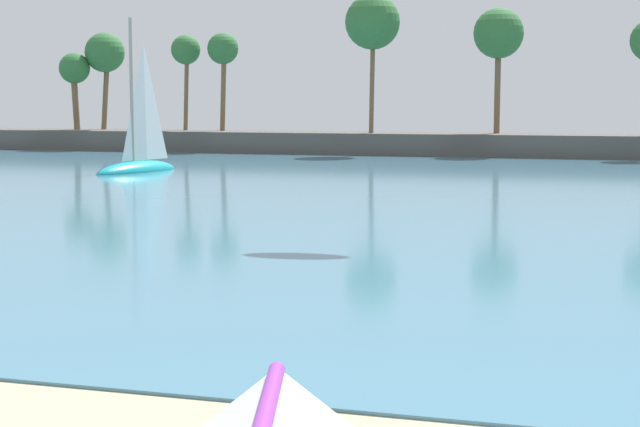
{
  "coord_description": "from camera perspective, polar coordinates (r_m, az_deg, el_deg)",
  "views": [
    {
      "loc": [
        6.58,
        -4.21,
        4.54
      ],
      "look_at": [
        0.73,
        15.14,
        2.25
      ],
      "focal_mm": 56.99,
      "sensor_mm": 36.0,
      "label": 1
    }
  ],
  "objects": [
    {
      "name": "folded_kite",
      "position": [
        12.54,
        -2.91,
        -11.77
      ],
      "size": [
        2.87,
        3.63,
        0.95
      ],
      "color": "white",
      "rests_on": "ground"
    },
    {
      "name": "sea",
      "position": [
        67.99,
        11.24,
        2.52
      ],
      "size": [
        220.0,
        107.44,
        0.06
      ],
      "primitive_type": "cube",
      "color": "teal",
      "rests_on": "ground"
    },
    {
      "name": "sailboat_near_shore",
      "position": [
        63.95,
        -10.17,
        3.15
      ],
      "size": [
        3.62,
        7.25,
        10.08
      ],
      "color": "teal",
      "rests_on": "sea"
    },
    {
      "name": "palm_headland",
      "position": [
        81.84,
        10.12,
        4.96
      ],
      "size": [
        115.64,
        6.72,
        12.87
      ],
      "color": "#514C47",
      "rests_on": "ground"
    }
  ]
}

